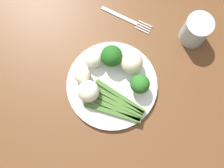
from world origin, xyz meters
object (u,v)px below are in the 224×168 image
dining_table (101,109)px  cauliflower_left (93,58)px  cauliflower_right (88,91)px  broccoli_front (112,56)px  broccoli_front_left (140,84)px  asparagus_bundle (116,104)px  plate (112,85)px  water_glass (196,30)px  cauliflower_near_center (83,76)px  cauliflower_outer_edge (132,62)px  fork (127,19)px

dining_table → cauliflower_left: 0.19m
cauliflower_right → cauliflower_left: size_ratio=1.14×
broccoli_front → broccoli_front_left: (0.04, 0.10, -0.00)m
asparagus_bundle → broccoli_front_left: broccoli_front_left is taller
plate → asparagus_bundle: 0.06m
dining_table → cauliflower_right: (-0.01, -0.04, 0.14)m
dining_table → water_glass: 0.37m
cauliflower_near_center → cauliflower_outer_edge: bearing=131.4°
cauliflower_left → broccoli_front: bearing=117.8°
cauliflower_right → fork: (-0.26, -0.01, -0.04)m
broccoli_front → cauliflower_right: bearing=-6.4°
plate → cauliflower_near_center: size_ratio=5.51×
broccoli_front → cauliflower_near_center: broccoli_front is taller
broccoli_front_left → cauliflower_right: bearing=-55.8°
broccoli_front → dining_table: bearing=10.8°
cauliflower_right → cauliflower_outer_edge: bearing=151.3°
fork → water_glass: size_ratio=1.83×
cauliflower_near_center → cauliflower_outer_edge: 0.14m
cauliflower_outer_edge → plate: bearing=-17.8°
plate → cauliflower_left: (-0.04, -0.08, 0.03)m
cauliflower_left → broccoli_front_left: bearing=85.6°
cauliflower_near_center → plate: bearing=103.3°
cauliflower_right → cauliflower_left: (-0.09, -0.03, -0.00)m
broccoli_front_left → cauliflower_left: size_ratio=1.24×
broccoli_front → plate: bearing=27.5°
fork → water_glass: (-0.04, 0.20, 0.04)m
broccoli_front_left → cauliflower_near_center: 0.16m
dining_table → broccoli_front_left: bearing=139.2°
asparagus_bundle → cauliflower_outer_edge: (-0.12, -0.01, 0.03)m
cauliflower_near_center → fork: size_ratio=0.28×
dining_table → broccoli_front_left: (-0.09, 0.08, 0.15)m
cauliflower_right → fork: bearing=-178.3°
asparagus_bundle → broccoli_front: bearing=-59.3°
cauliflower_right → cauliflower_near_center: 0.05m
broccoli_front → water_glass: size_ratio=0.81×
cauliflower_near_center → cauliflower_left: bearing=176.5°
cauliflower_left → fork: 0.17m
plate → asparagus_bundle: asparagus_bundle is taller
dining_table → broccoli_front: 0.20m
fork → water_glass: 0.20m
broccoli_front → cauliflower_near_center: bearing=-31.2°
fork → broccoli_front: bearing=-81.3°
asparagus_bundle → broccoli_front_left: 0.09m
broccoli_front_left → plate: bearing=-69.5°
dining_table → cauliflower_left: (-0.10, -0.07, 0.14)m
asparagus_bundle → fork: asparagus_bundle is taller
asparagus_bundle → cauliflower_left: bearing=-37.8°
cauliflower_right → cauliflower_outer_edge: cauliflower_outer_edge is taller
broccoli_front_left → cauliflower_near_center: (0.05, -0.15, -0.01)m
plate → broccoli_front: size_ratio=3.52×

